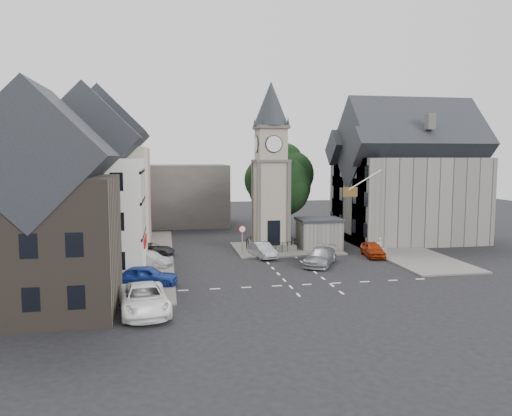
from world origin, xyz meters
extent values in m
plane|color=black|center=(0.00, 0.00, 0.00)|extent=(120.00, 120.00, 0.00)
cube|color=#595651|center=(-12.50, 6.00, 0.07)|extent=(6.00, 30.00, 0.14)
cube|color=#595651|center=(12.00, 8.00, 0.07)|extent=(6.00, 26.00, 0.14)
cube|color=#595651|center=(1.50, 8.00, 0.08)|extent=(10.00, 8.00, 0.16)
cube|color=silver|center=(0.00, -5.50, 0.01)|extent=(20.00, 8.00, 0.01)
cube|color=#4C4944|center=(0.00, 8.00, 0.35)|extent=(4.20, 4.20, 0.70)
torus|color=black|center=(0.00, 8.00, 1.08)|extent=(4.86, 4.86, 0.06)
cube|color=gray|center=(0.00, 8.00, 4.70)|extent=(3.00, 3.00, 8.00)
cube|color=black|center=(0.00, 6.55, 1.90)|extent=(1.20, 0.25, 2.40)
cube|color=#4C4944|center=(0.00, 8.00, 8.70)|extent=(3.30, 3.30, 0.25)
cube|color=gray|center=(0.00, 8.00, 10.30)|extent=(2.70, 2.70, 3.20)
cylinder|color=white|center=(0.00, 6.60, 10.30)|extent=(1.50, 0.12, 1.50)
cube|color=#4C4944|center=(0.00, 8.00, 11.90)|extent=(3.10, 3.10, 0.30)
cone|color=black|center=(0.00, 8.00, 14.15)|extent=(3.40, 3.40, 4.20)
cube|color=slate|center=(4.80, 7.50, 1.40)|extent=(4.00, 3.00, 2.80)
cube|color=black|center=(4.80, 7.50, 2.95)|extent=(4.30, 3.30, 0.25)
cylinder|color=black|center=(2.00, 13.00, 2.20)|extent=(0.70, 0.70, 4.40)
cylinder|color=black|center=(-3.20, 5.50, 1.25)|extent=(0.10, 0.10, 2.50)
cone|color=#A50C0C|center=(-3.20, 5.40, 2.50)|extent=(0.70, 0.06, 0.70)
cone|color=white|center=(-3.20, 5.38, 2.50)|extent=(0.54, 0.04, 0.54)
cube|color=#B87F87|center=(-15.50, 16.00, 5.00)|extent=(7.50, 7.00, 10.00)
cube|color=beige|center=(-15.50, 8.00, 5.00)|extent=(7.50, 7.00, 10.00)
cube|color=silver|center=(-15.50, 0.00, 4.50)|extent=(7.50, 7.00, 9.00)
cube|color=#433A32|center=(-17.00, -9.00, 4.00)|extent=(8.00, 7.00, 8.00)
cube|color=#4C4944|center=(-12.00, 28.00, 4.00)|extent=(20.00, 10.00, 8.00)
cube|color=slate|center=(16.00, 11.00, 4.50)|extent=(14.00, 10.00, 9.00)
cube|color=slate|center=(9.80, 7.50, 4.50)|extent=(1.60, 4.40, 9.00)
cube|color=slate|center=(9.80, 14.50, 4.50)|extent=(1.60, 4.40, 9.00)
cube|color=slate|center=(9.20, 10.00, 0.45)|extent=(0.40, 16.00, 0.90)
cylinder|color=white|center=(8.00, 4.00, 7.00)|extent=(3.17, 0.10, 1.89)
plane|color=#B21414|center=(6.60, 4.00, 5.90)|extent=(1.40, 0.00, 1.40)
imported|color=navy|center=(-11.50, -3.95, 0.75)|extent=(4.62, 2.42, 1.50)
imported|color=#9A9BA1|center=(-11.50, 2.36, 0.63)|extent=(3.90, 3.27, 1.26)
imported|color=#272729|center=(-11.50, 6.85, 0.61)|extent=(4.66, 2.70, 1.22)
imported|color=#9B9CA3|center=(-1.50, 4.50, 0.67)|extent=(2.20, 4.29, 1.35)
imported|color=#94959B|center=(2.71, 0.50, 0.73)|extent=(4.30, 5.34, 1.45)
imported|color=#982808|center=(8.50, 3.00, 0.68)|extent=(2.12, 4.16, 1.35)
imported|color=white|center=(-11.42, -10.00, 0.82)|extent=(3.48, 6.23, 1.65)
imported|color=#B3A394|center=(9.06, 2.90, 0.87)|extent=(0.71, 0.55, 1.75)
camera|label=1|loc=(-10.05, -39.26, 9.20)|focal=35.00mm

